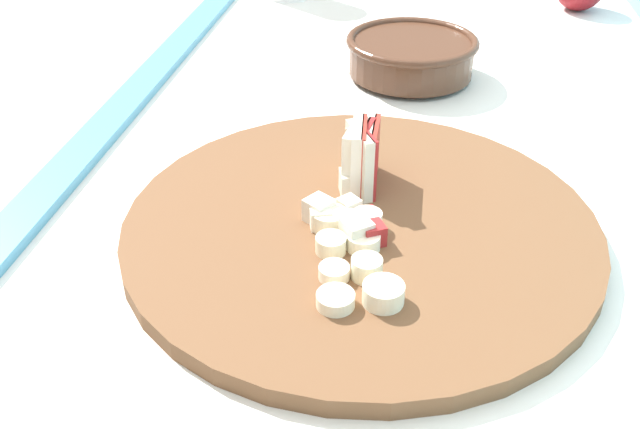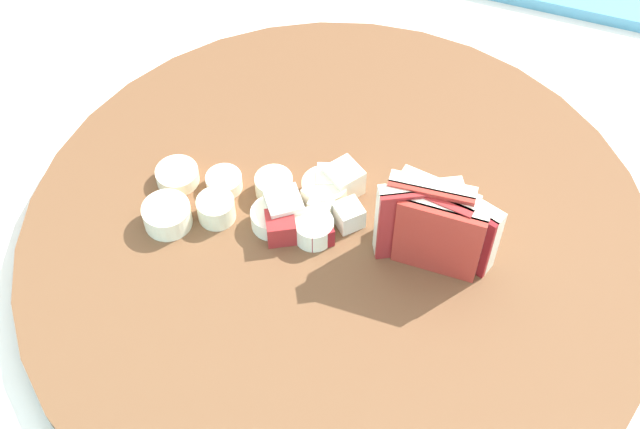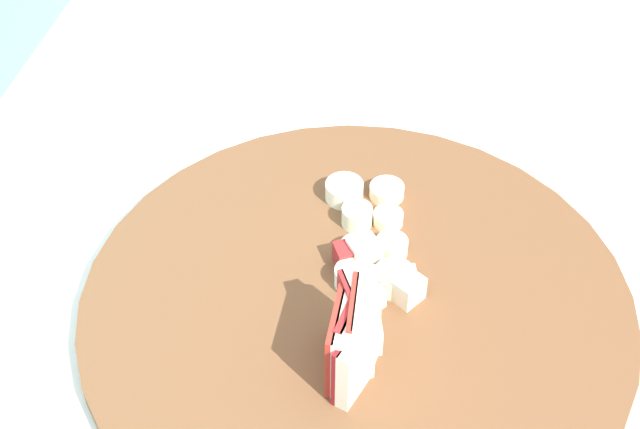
{
  "view_description": "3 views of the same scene",
  "coord_description": "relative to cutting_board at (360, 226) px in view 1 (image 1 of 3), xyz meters",
  "views": [
    {
      "loc": [
        0.59,
        0.01,
        1.26
      ],
      "look_at": [
        0.12,
        -0.06,
        0.94
      ],
      "focal_mm": 39.16,
      "sensor_mm": 36.0,
      "label": 1
    },
    {
      "loc": [
        0.01,
        0.27,
        1.36
      ],
      "look_at": [
        0.12,
        -0.03,
        0.94
      ],
      "focal_mm": 48.18,
      "sensor_mm": 36.0,
      "label": 2
    },
    {
      "loc": [
        -0.33,
        -0.08,
        1.44
      ],
      "look_at": [
        0.15,
        0.01,
        0.96
      ],
      "focal_mm": 52.66,
      "sensor_mm": 36.0,
      "label": 3
    }
  ],
  "objects": [
    {
      "name": "apple_dice_pile",
      "position": [
        0.0,
        -0.01,
        0.02
      ],
      "size": [
        0.11,
        0.07,
        0.02
      ],
      "color": "#EFE5CC",
      "rests_on": "cutting_board"
    },
    {
      "name": "apple_wedge_fan",
      "position": [
        -0.06,
        -0.01,
        0.04
      ],
      "size": [
        0.07,
        0.03,
        0.06
      ],
      "color": "maroon",
      "rests_on": "cutting_board"
    },
    {
      "name": "cutting_board",
      "position": [
        0.0,
        0.0,
        0.0
      ],
      "size": [
        0.4,
        0.4,
        0.02
      ],
      "primitive_type": "cylinder",
      "color": "brown",
      "rests_on": "tiled_countertop"
    },
    {
      "name": "banana_slice_rows",
      "position": [
        0.06,
        -0.0,
        0.01
      ],
      "size": [
        0.12,
        0.08,
        0.02
      ],
      "color": "#F4EAC6",
      "rests_on": "cutting_board"
    },
    {
      "name": "ceramic_bowl",
      "position": [
        -0.34,
        0.03,
        0.02
      ],
      "size": [
        0.16,
        0.16,
        0.05
      ],
      "color": "#4C2D1E",
      "rests_on": "tiled_countertop"
    }
  ]
}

